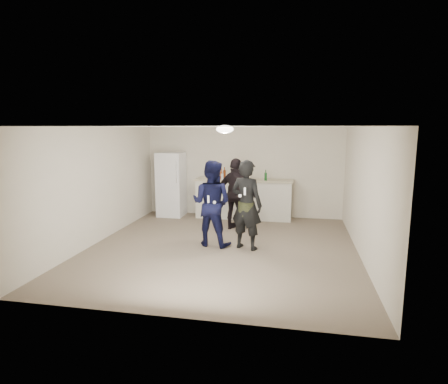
% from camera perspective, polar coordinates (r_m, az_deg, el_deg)
% --- Properties ---
extents(floor, '(6.00, 6.00, 0.00)m').
position_cam_1_polar(floor, '(7.93, -0.28, -8.46)').
color(floor, '#6B5B4C').
rests_on(floor, ground).
extents(ceiling, '(6.00, 6.00, 0.00)m').
position_cam_1_polar(ceiling, '(7.53, -0.30, 9.92)').
color(ceiling, silver).
rests_on(ceiling, wall_back).
extents(wall_back, '(6.00, 0.00, 6.00)m').
position_cam_1_polar(wall_back, '(10.56, 2.92, 3.06)').
color(wall_back, beige).
rests_on(wall_back, floor).
extents(wall_front, '(6.00, 0.00, 6.00)m').
position_cam_1_polar(wall_front, '(4.79, -7.41, -5.19)').
color(wall_front, beige).
rests_on(wall_front, floor).
extents(wall_left, '(0.00, 6.00, 6.00)m').
position_cam_1_polar(wall_left, '(8.60, -18.56, 1.03)').
color(wall_left, beige).
rests_on(wall_left, floor).
extents(wall_right, '(0.00, 6.00, 6.00)m').
position_cam_1_polar(wall_right, '(7.59, 20.51, -0.18)').
color(wall_right, beige).
rests_on(wall_right, floor).
extents(counter, '(2.60, 0.56, 1.05)m').
position_cam_1_polar(counter, '(10.34, 3.00, -1.15)').
color(counter, silver).
rests_on(counter, floor).
extents(counter_top, '(2.68, 0.64, 0.04)m').
position_cam_1_polar(counter_top, '(10.25, 3.03, 1.84)').
color(counter_top, '#BFB094').
rests_on(counter_top, counter).
extents(fridge, '(0.70, 0.70, 1.80)m').
position_cam_1_polar(fridge, '(10.69, -8.03, 1.17)').
color(fridge, white).
rests_on(fridge, floor).
extents(fridge_handle, '(0.02, 0.02, 0.60)m').
position_cam_1_polar(fridge_handle, '(10.20, -7.28, 3.04)').
color(fridge_handle, silver).
rests_on(fridge_handle, fridge).
extents(ceiling_dome, '(0.36, 0.36, 0.16)m').
position_cam_1_polar(ceiling_dome, '(7.83, 0.14, 9.54)').
color(ceiling_dome, white).
rests_on(ceiling_dome, ceiling).
extents(shaker, '(0.08, 0.08, 0.17)m').
position_cam_1_polar(shaker, '(10.28, 1.05, 2.47)').
color(shaker, silver).
rests_on(shaker, counter_top).
extents(man, '(0.99, 0.84, 1.81)m').
position_cam_1_polar(man, '(7.89, -1.91, -1.73)').
color(man, '#0F113F').
rests_on(man, floor).
extents(woman, '(0.78, 0.64, 1.85)m').
position_cam_1_polar(woman, '(7.65, 3.44, -1.98)').
color(woman, black).
rests_on(woman, floor).
extents(camo_shorts, '(0.34, 0.34, 0.28)m').
position_cam_1_polar(camo_shorts, '(7.67, 3.44, -2.53)').
color(camo_shorts, '#353C1B').
rests_on(camo_shorts, woman).
extents(spectator, '(1.11, 0.74, 1.76)m').
position_cam_1_polar(spectator, '(9.12, 1.83, -0.35)').
color(spectator, black).
rests_on(spectator, floor).
extents(remote_man, '(0.04, 0.04, 0.15)m').
position_cam_1_polar(remote_man, '(7.60, -2.39, -1.09)').
color(remote_man, white).
rests_on(remote_man, man).
extents(nunchuk_man, '(0.07, 0.07, 0.07)m').
position_cam_1_polar(nunchuk_man, '(7.62, -1.46, -1.60)').
color(nunchuk_man, white).
rests_on(nunchuk_man, man).
extents(remote_woman, '(0.04, 0.04, 0.15)m').
position_cam_1_polar(remote_woman, '(7.35, 3.21, 0.11)').
color(remote_woman, white).
rests_on(remote_woman, woman).
extents(nunchuk_woman, '(0.07, 0.07, 0.07)m').
position_cam_1_polar(nunchuk_woman, '(7.41, 2.47, -0.59)').
color(nunchuk_woman, white).
rests_on(nunchuk_woman, woman).
extents(bottle_cluster, '(1.42, 0.29, 0.27)m').
position_cam_1_polar(bottle_cluster, '(10.23, 0.92, 2.58)').
color(bottle_cluster, silver).
rests_on(bottle_cluster, counter_top).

